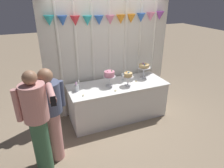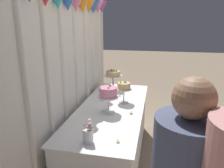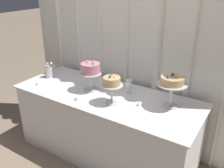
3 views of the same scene
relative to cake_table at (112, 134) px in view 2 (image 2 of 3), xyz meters
name	(u,v)px [view 2 (image 2 of 3)]	position (x,y,z in m)	size (l,w,h in m)	color
ground_plane	(119,161)	(0.00, -0.10, -0.40)	(24.00, 24.00, 0.00)	gray
draped_curtain	(75,60)	(0.01, 0.47, 0.99)	(2.85, 0.19, 2.50)	white
cake_table	(112,134)	(0.00, 0.00, 0.00)	(2.10, 0.82, 0.80)	white
cake_display_leftmost	(108,93)	(-0.19, 0.00, 0.64)	(0.25, 0.25, 0.36)	silver
cake_display_center	(124,87)	(0.17, -0.13, 0.62)	(0.22, 0.22, 0.32)	silver
cake_display_rightmost	(113,75)	(0.69, 0.12, 0.65)	(0.29, 0.29, 0.36)	silver
wine_glass	(102,93)	(0.19, 0.17, 0.51)	(0.07, 0.07, 0.15)	silver
flower_vase	(88,134)	(-0.87, 0.03, 0.48)	(0.11, 0.12, 0.21)	silver
tealight_far_left	(118,141)	(-0.82, -0.23, 0.41)	(0.04, 0.04, 0.03)	beige
tealight_near_left	(131,113)	(-0.18, -0.27, 0.41)	(0.04, 0.04, 0.04)	beige
tealight_near_right	(120,96)	(0.42, -0.03, 0.41)	(0.04, 0.04, 0.03)	beige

